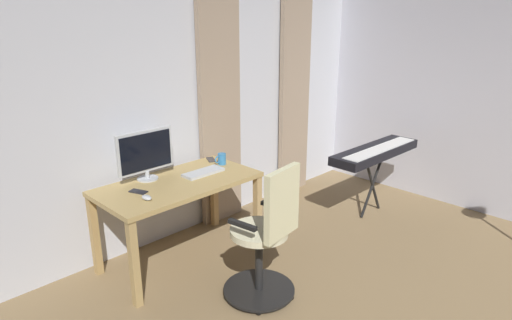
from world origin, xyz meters
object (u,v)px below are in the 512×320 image
object	(u,v)px
desk	(179,192)
computer_monitor	(145,153)
office_chair	(266,239)
cell_phone_by_monitor	(211,160)
piano_keyboard	(376,153)
cell_phone_face_up	(138,192)
mug_tea	(222,159)
computer_keyboard	(203,172)
computer_mouse	(147,198)

from	to	relation	value
desk	computer_monitor	bearing A→B (deg)	-56.59
office_chair	cell_phone_by_monitor	world-z (taller)	office_chair
desk	piano_keyboard	xyz separation A→B (m)	(-2.04, 0.68, 0.05)
desk	cell_phone_face_up	distance (m)	0.38
mug_tea	cell_phone_face_up	bearing A→B (deg)	3.23
mug_tea	computer_monitor	bearing A→B (deg)	-12.28
desk	piano_keyboard	size ratio (longest dim) A/B	1.11
office_chair	cell_phone_by_monitor	distance (m)	1.28
cell_phone_face_up	mug_tea	distance (m)	0.92
computer_monitor	mug_tea	size ratio (longest dim) A/B	4.19
office_chair	mug_tea	distance (m)	1.13
computer_monitor	cell_phone_face_up	world-z (taller)	computer_monitor
office_chair	mug_tea	world-z (taller)	office_chair
desk	cell_phone_face_up	world-z (taller)	cell_phone_face_up
computer_keyboard	computer_monitor	bearing A→B (deg)	-28.87
cell_phone_face_up	cell_phone_by_monitor	bearing A→B (deg)	172.36
computer_mouse	cell_phone_by_monitor	distance (m)	1.04
computer_keyboard	cell_phone_face_up	size ratio (longest dim) A/B	2.63
cell_phone_by_monitor	mug_tea	world-z (taller)	mug_tea
mug_tea	cell_phone_by_monitor	bearing A→B (deg)	-93.40
office_chair	computer_mouse	xyz separation A→B (m)	(0.52, -0.77, 0.26)
computer_monitor	computer_keyboard	distance (m)	0.53
office_chair	piano_keyboard	xyz separation A→B (m)	(-1.92, -0.24, 0.19)
desk	computer_keyboard	size ratio (longest dim) A/B	3.59
office_chair	computer_monitor	size ratio (longest dim) A/B	2.08
office_chair	piano_keyboard	size ratio (longest dim) A/B	0.88
mug_tea	piano_keyboard	distance (m)	1.67
computer_mouse	cell_phone_face_up	distance (m)	0.18
computer_monitor	desk	bearing A→B (deg)	123.41
piano_keyboard	computer_mouse	bearing A→B (deg)	-11.41
computer_keyboard	cell_phone_face_up	bearing A→B (deg)	-2.49
office_chair	piano_keyboard	bearing A→B (deg)	-0.98
office_chair	computer_keyboard	size ratio (longest dim) A/B	2.86
desk	office_chair	world-z (taller)	office_chair
piano_keyboard	desk	bearing A→B (deg)	-17.63
computer_mouse	cell_phone_face_up	size ratio (longest dim) A/B	0.69
desk	computer_mouse	distance (m)	0.44
cell_phone_by_monitor	piano_keyboard	world-z (taller)	piano_keyboard
desk	computer_keyboard	distance (m)	0.29
office_chair	cell_phone_face_up	xyz separation A→B (m)	(0.48, -0.95, 0.24)
computer_mouse	piano_keyboard	size ratio (longest dim) A/B	0.08
computer_monitor	mug_tea	distance (m)	0.75
computer_mouse	computer_monitor	bearing A→B (deg)	-122.73
office_chair	computer_monitor	bearing A→B (deg)	94.96
computer_keyboard	cell_phone_by_monitor	bearing A→B (deg)	-139.53
computer_monitor	cell_phone_by_monitor	bearing A→B (deg)	-178.66
computer_monitor	computer_mouse	size ratio (longest dim) A/B	5.19
desk	cell_phone_face_up	xyz separation A→B (m)	(0.37, -0.03, 0.10)
computer_mouse	cell_phone_face_up	bearing A→B (deg)	-100.82
computer_keyboard	desk	bearing A→B (deg)	-0.14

